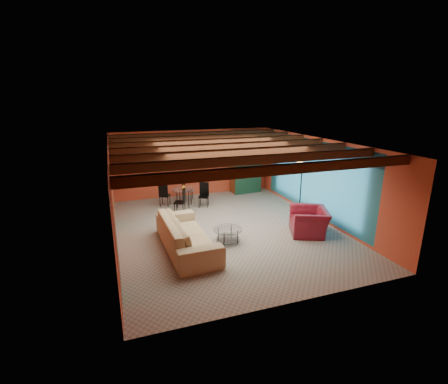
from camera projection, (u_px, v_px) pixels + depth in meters
name	position (u px, v px, depth m)	size (l,w,h in m)	color
room	(225.00, 153.00, 9.56)	(6.52, 8.01, 2.71)	gray
sofa	(187.00, 234.00, 8.70)	(2.91, 1.14, 0.85)	tan
armchair	(309.00, 221.00, 9.71)	(1.19, 1.04, 0.77)	maroon
coffee_table	(228.00, 235.00, 9.14)	(0.82, 0.82, 0.42)	silver
dining_table	(184.00, 195.00, 12.13)	(1.76, 1.76, 0.92)	silver
armoire	(246.00, 168.00, 13.87)	(1.21, 0.59, 2.12)	brown
floor_lamp	(301.00, 191.00, 10.76)	(0.39, 0.39, 1.92)	black
ceiling_fan	(226.00, 154.00, 9.46)	(1.50, 1.50, 0.44)	#472614
painting	(172.00, 157.00, 12.97)	(1.05, 0.03, 0.65)	black
potted_plant	(246.00, 137.00, 13.51)	(0.43, 0.37, 0.47)	#26661E
vase	(184.00, 180.00, 11.97)	(0.17, 0.17, 0.18)	orange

